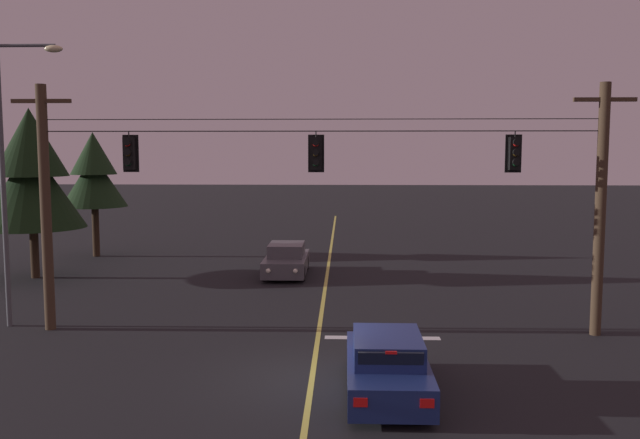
% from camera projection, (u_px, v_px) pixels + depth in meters
% --- Properties ---
extents(ground_plane, '(180.00, 180.00, 0.00)m').
position_uv_depth(ground_plane, '(312.00, 379.00, 16.37)').
color(ground_plane, black).
extents(lane_centre_stripe, '(0.14, 60.00, 0.01)m').
position_uv_depth(lane_centre_stripe, '(325.00, 291.00, 26.55)').
color(lane_centre_stripe, '#D1C64C').
rests_on(lane_centre_stripe, ground).
extents(stop_bar_paint, '(3.40, 0.36, 0.01)m').
position_uv_depth(stop_bar_paint, '(382.00, 338.00, 19.92)').
color(stop_bar_paint, silver).
rests_on(stop_bar_paint, ground).
extents(signal_span_assembly, '(18.40, 0.32, 7.47)m').
position_uv_depth(signal_span_assembly, '(319.00, 205.00, 20.19)').
color(signal_span_assembly, '#423021').
rests_on(signal_span_assembly, ground).
extents(traffic_light_leftmost, '(0.48, 0.41, 1.22)m').
position_uv_depth(traffic_light_leftmost, '(129.00, 153.00, 20.22)').
color(traffic_light_leftmost, black).
extents(traffic_light_left_inner, '(0.48, 0.41, 1.22)m').
position_uv_depth(traffic_light_left_inner, '(316.00, 153.00, 20.01)').
color(traffic_light_left_inner, black).
extents(traffic_light_centre, '(0.48, 0.41, 1.22)m').
position_uv_depth(traffic_light_centre, '(515.00, 153.00, 19.80)').
color(traffic_light_centre, black).
extents(car_waiting_near_lane, '(1.80, 4.33, 1.39)m').
position_uv_depth(car_waiting_near_lane, '(387.00, 366.00, 15.30)').
color(car_waiting_near_lane, navy).
rests_on(car_waiting_near_lane, ground).
extents(car_oncoming_lead, '(1.80, 4.42, 1.39)m').
position_uv_depth(car_oncoming_lead, '(286.00, 260.00, 29.89)').
color(car_oncoming_lead, '#4C4C51').
rests_on(car_oncoming_lead, ground).
extents(street_lamp_corner, '(2.11, 0.30, 8.76)m').
position_uv_depth(street_lamp_corner, '(11.00, 160.00, 20.73)').
color(street_lamp_corner, '#4C4F54').
rests_on(street_lamp_corner, ground).
extents(tree_verge_near, '(4.44, 4.44, 7.28)m').
position_uv_depth(tree_verge_near, '(31.00, 174.00, 28.79)').
color(tree_verge_near, '#332316').
rests_on(tree_verge_near, ground).
extents(tree_verge_far, '(3.33, 3.33, 6.42)m').
position_uv_depth(tree_verge_far, '(94.00, 173.00, 34.71)').
color(tree_verge_far, '#332316').
rests_on(tree_verge_far, ground).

